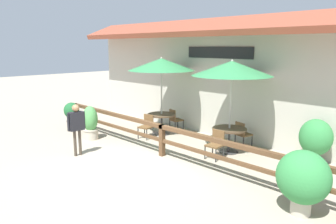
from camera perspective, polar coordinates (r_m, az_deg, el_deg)
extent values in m
plane|color=#9E937F|center=(9.24, -5.84, -9.05)|extent=(60.00, 60.00, 0.00)
cube|color=#BCB7A8|center=(11.82, 10.17, 4.32)|extent=(14.00, 0.40, 3.60)
cube|color=brown|center=(11.30, 8.86, 14.59)|extent=(14.28, 1.48, 0.70)
cube|color=black|center=(11.68, 8.81, 10.19)|extent=(2.77, 0.04, 0.40)
cube|color=brown|center=(9.63, -1.05, -2.57)|extent=(10.40, 0.14, 0.11)
cube|color=brown|center=(9.74, -1.05, -4.97)|extent=(10.40, 0.10, 0.09)
cube|color=brown|center=(13.83, -15.76, -0.48)|extent=(0.14, 0.14, 0.95)
cube|color=brown|center=(9.74, -1.05, -4.97)|extent=(0.14, 0.14, 0.95)
cylinder|color=#B7B2A8|center=(11.99, -1.14, 1.77)|extent=(0.06, 0.06, 2.43)
cone|color=#33844C|center=(11.84, -1.17, 8.31)|extent=(2.39, 2.39, 0.44)
sphere|color=#B2ADA3|center=(11.83, -1.17, 9.36)|extent=(0.07, 0.07, 0.07)
cylinder|color=#4C3826|center=(12.08, -1.13, -0.45)|extent=(1.05, 1.05, 0.05)
cylinder|color=#333333|center=(12.16, -1.12, -2.21)|extent=(0.07, 0.07, 0.71)
cylinder|color=#333333|center=(12.25, -1.12, -3.77)|extent=(0.58, 0.58, 0.03)
cube|color=brown|center=(11.61, -3.94, -2.64)|extent=(0.50, 0.50, 0.05)
cube|color=brown|center=(11.71, -3.39, -1.38)|extent=(0.40, 0.12, 0.40)
cylinder|color=#2D2D2D|center=(11.63, -5.23, -3.74)|extent=(0.04, 0.04, 0.38)
cylinder|color=#2D2D2D|center=(11.41, -3.72, -4.02)|extent=(0.04, 0.04, 0.38)
cylinder|color=#2D2D2D|center=(11.92, -4.11, -3.34)|extent=(0.04, 0.04, 0.38)
cylinder|color=#2D2D2D|center=(11.71, -2.62, -3.60)|extent=(0.04, 0.04, 0.38)
cube|color=brown|center=(12.71, 1.49, -1.38)|extent=(0.50, 0.50, 0.05)
cube|color=brown|center=(12.56, 0.78, -0.49)|extent=(0.40, 0.12, 0.40)
cylinder|color=#2D2D2D|center=(12.71, 2.68, -2.39)|extent=(0.04, 0.04, 0.38)
cylinder|color=#2D2D2D|center=(13.02, 1.71, -2.06)|extent=(0.04, 0.04, 0.38)
cylinder|color=#2D2D2D|center=(12.50, 1.25, -2.62)|extent=(0.04, 0.04, 0.38)
cylinder|color=#2D2D2D|center=(12.81, 0.30, -2.27)|extent=(0.04, 0.04, 0.38)
cylinder|color=#B7B2A8|center=(10.07, 10.75, -0.30)|extent=(0.06, 0.06, 2.43)
cone|color=#33844C|center=(9.88, 11.05, 7.48)|extent=(2.39, 2.39, 0.44)
sphere|color=#B2ADA3|center=(9.87, 11.10, 8.75)|extent=(0.07, 0.07, 0.07)
cylinder|color=#4C3826|center=(10.17, 10.65, -2.93)|extent=(1.05, 1.05, 0.05)
cylinder|color=#333333|center=(10.27, 10.57, -4.99)|extent=(0.07, 0.07, 0.71)
cylinder|color=#333333|center=(10.37, 10.50, -6.80)|extent=(0.58, 0.58, 0.03)
cube|color=brown|center=(9.58, 8.08, -5.80)|extent=(0.44, 0.44, 0.05)
cube|color=brown|center=(9.66, 8.76, -4.27)|extent=(0.40, 0.06, 0.40)
cylinder|color=#2D2D2D|center=(9.60, 6.45, -7.07)|extent=(0.04, 0.04, 0.38)
cylinder|color=#2D2D2D|center=(9.39, 8.33, -7.54)|extent=(0.04, 0.04, 0.38)
cylinder|color=#2D2D2D|center=(9.89, 7.77, -6.53)|extent=(0.04, 0.04, 0.38)
cylinder|color=#2D2D2D|center=(9.69, 9.62, -6.98)|extent=(0.04, 0.04, 0.38)
cube|color=brown|center=(10.92, 13.06, -3.82)|extent=(0.50, 0.50, 0.05)
cube|color=brown|center=(10.74, 12.40, -2.82)|extent=(0.40, 0.12, 0.40)
cylinder|color=#2D2D2D|center=(10.99, 14.42, -4.97)|extent=(0.04, 0.04, 0.38)
cylinder|color=#2D2D2D|center=(11.24, 13.01, -4.53)|extent=(0.04, 0.04, 0.38)
cylinder|color=#2D2D2D|center=(10.72, 13.01, -5.31)|extent=(0.04, 0.04, 0.38)
cylinder|color=#2D2D2D|center=(10.98, 11.61, -4.85)|extent=(0.04, 0.04, 0.38)
cylinder|color=#B7AD99|center=(11.86, -13.28, -3.77)|extent=(0.50, 0.50, 0.36)
cylinder|color=#B7AD99|center=(11.82, -13.31, -3.02)|extent=(0.54, 0.54, 0.04)
ellipsoid|color=#4C934C|center=(11.72, -13.40, -1.14)|extent=(0.56, 0.50, 0.89)
cylinder|color=#B7AD99|center=(7.13, 22.10, -14.97)|extent=(0.38, 0.38, 0.31)
cylinder|color=#B7AD99|center=(7.07, 22.18, -13.97)|extent=(0.42, 0.42, 0.04)
ellipsoid|color=#338442|center=(6.89, 22.48, -10.44)|extent=(1.03, 0.93, 1.05)
cylinder|color=#564C47|center=(13.21, -16.31, -2.27)|extent=(0.40, 0.40, 0.40)
cylinder|color=#564C47|center=(13.17, -16.35, -1.50)|extent=(0.43, 0.43, 0.04)
cylinder|color=brown|center=(13.15, -16.38, -1.02)|extent=(0.07, 0.07, 0.18)
ellipsoid|color=#1E5B2D|center=(13.09, -16.45, 0.26)|extent=(0.63, 0.57, 0.61)
cylinder|color=#564C47|center=(9.98, 24.05, -7.37)|extent=(0.29, 0.29, 0.36)
cylinder|color=#564C47|center=(9.93, 24.13, -6.50)|extent=(0.32, 0.32, 0.04)
ellipsoid|color=#338442|center=(9.81, 24.34, -4.01)|extent=(0.89, 0.80, 1.00)
cylinder|color=#42382D|center=(10.19, -15.08, -5.13)|extent=(0.09, 0.09, 0.78)
cylinder|color=#42382D|center=(10.13, -15.88, -5.27)|extent=(0.09, 0.09, 0.78)
cube|color=black|center=(10.00, -15.68, -1.54)|extent=(0.23, 0.44, 0.55)
cylinder|color=black|center=(10.09, -14.42, -1.36)|extent=(0.07, 0.07, 0.52)
cylinder|color=black|center=(9.91, -16.96, -1.73)|extent=(0.07, 0.07, 0.52)
sphere|color=#9E704C|center=(9.92, -15.80, 0.67)|extent=(0.21, 0.21, 0.21)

